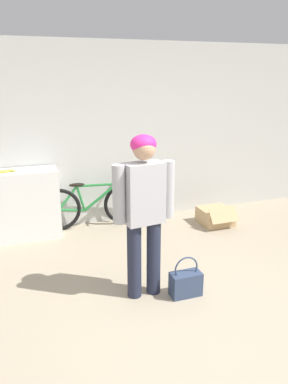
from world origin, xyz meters
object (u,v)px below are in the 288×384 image
Objects in this scene: bicycle at (92,205)px; cardboard_box at (215,216)px; banana at (3,171)px; handbag at (186,283)px; person at (144,205)px.

bicycle is 1.83m from cardboard_box.
bicycle is 2.98× the size of cardboard_box.
handbag is (1.66, -1.98, -0.83)m from banana.
person reaches higher than bicycle.
bicycle is at bearing 86.57° from person.
cardboard_box is (2.90, -0.40, -0.84)m from banana.
banana is (-1.15, -0.10, 0.63)m from bicycle.
banana is 2.71m from handbag.
handbag is 2.01m from cardboard_box.
handbag is 0.81× the size of cardboard_box.
bicycle is (-0.12, 1.92, -0.63)m from person.
handbag reaches higher than cardboard_box.
person is 3.81× the size of handbag.
cardboard_box is (1.24, 1.58, -0.02)m from handbag.
banana reaches higher than handbag.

